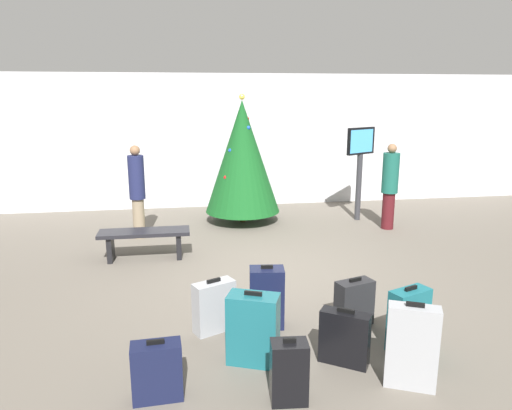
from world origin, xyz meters
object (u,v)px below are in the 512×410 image
at_px(holiday_tree, 242,157).
at_px(suitcase_1, 157,371).
at_px(suitcase_2, 345,338).
at_px(suitcase_5, 214,307).
at_px(traveller_0, 137,189).
at_px(traveller_1, 390,184).
at_px(suitcase_3, 267,297).
at_px(flight_info_kiosk, 360,158).
at_px(suitcase_0, 354,303).
at_px(waiting_bench, 145,238).
at_px(suitcase_4, 253,329).
at_px(suitcase_8, 289,372).
at_px(suitcase_6, 408,320).
at_px(suitcase_7, 412,347).

distance_m(holiday_tree, suitcase_1, 6.09).
distance_m(suitcase_2, suitcase_5, 1.51).
xyz_separation_m(traveller_0, traveller_1, (4.87, -0.14, -0.03)).
bearing_deg(suitcase_2, suitcase_3, 124.74).
bearing_deg(flight_info_kiosk, holiday_tree, 174.84).
height_order(suitcase_0, suitcase_2, suitcase_2).
relative_size(flight_info_kiosk, suitcase_1, 3.44).
xyz_separation_m(waiting_bench, traveller_0, (-0.19, 1.22, 0.57)).
xyz_separation_m(traveller_1, suitcase_4, (-3.39, -4.38, -0.54)).
xyz_separation_m(waiting_bench, suitcase_2, (2.18, -3.47, -0.08)).
distance_m(suitcase_0, suitcase_2, 0.87).
xyz_separation_m(suitcase_5, suitcase_8, (0.55, -1.38, -0.01)).
bearing_deg(suitcase_1, suitcase_0, 25.55).
distance_m(suitcase_0, suitcase_6, 0.72).
relative_size(flight_info_kiosk, suitcase_0, 3.41).
relative_size(holiday_tree, suitcase_0, 4.59).
distance_m(holiday_tree, suitcase_5, 4.85).
distance_m(holiday_tree, suitcase_6, 5.56).
relative_size(traveller_0, traveller_1, 1.02).
height_order(traveller_0, suitcase_5, traveller_0).
relative_size(suitcase_4, suitcase_6, 1.08).
distance_m(traveller_0, suitcase_3, 4.21).
height_order(traveller_1, suitcase_5, traveller_1).
relative_size(suitcase_3, suitcase_6, 1.06).
distance_m(flight_info_kiosk, suitcase_1, 6.93).
height_order(flight_info_kiosk, traveller_0, flight_info_kiosk).
xyz_separation_m(suitcase_1, suitcase_4, (0.93, 0.45, 0.10)).
relative_size(holiday_tree, suitcase_3, 3.53).
xyz_separation_m(flight_info_kiosk, suitcase_1, (-3.98, -5.57, -1.07)).
bearing_deg(suitcase_2, flight_info_kiosk, 67.86).
xyz_separation_m(suitcase_1, suitcase_2, (1.82, 0.28, 0.01)).
bearing_deg(suitcase_8, suitcase_5, 111.81).
bearing_deg(suitcase_2, suitcase_1, -171.36).
distance_m(flight_info_kiosk, suitcase_2, 5.81).
distance_m(traveller_1, suitcase_8, 6.00).
bearing_deg(suitcase_1, suitcase_7, -4.56).
height_order(holiday_tree, suitcase_0, holiday_tree).
bearing_deg(waiting_bench, suitcase_5, -69.98).
xyz_separation_m(suitcase_4, suitcase_8, (0.21, -0.67, -0.08)).
height_order(traveller_1, suitcase_1, traveller_1).
bearing_deg(suitcase_6, suitcase_8, -155.21).
bearing_deg(holiday_tree, suitcase_8, -93.61).
bearing_deg(suitcase_3, holiday_tree, 85.99).
distance_m(suitcase_1, suitcase_6, 2.61).
relative_size(suitcase_6, suitcase_7, 0.85).
xyz_separation_m(traveller_0, suitcase_8, (1.68, -5.19, -0.64)).
height_order(waiting_bench, suitcase_6, suitcase_6).
relative_size(traveller_0, suitcase_8, 2.85).
bearing_deg(suitcase_1, suitcase_8, -11.15).
bearing_deg(suitcase_0, suitcase_4, -154.52).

